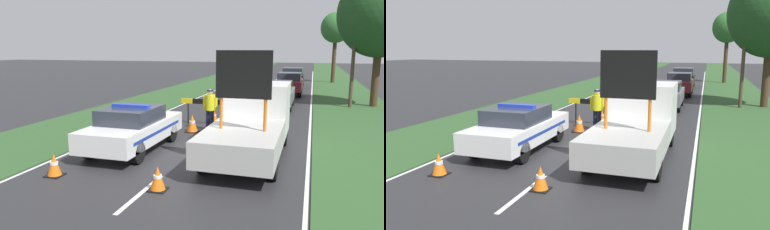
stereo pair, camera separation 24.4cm
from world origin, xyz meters
TOP-DOWN VIEW (x-y plane):
  - ground_plane at (0.00, 0.00)m, footprint 160.00×160.00m
  - lane_markings at (0.00, 14.91)m, footprint 7.66×63.62m
  - grass_verge_left at (-6.07, 20.00)m, footprint 4.37×120.00m
  - grass_verge_right at (6.07, 20.00)m, footprint 4.37×120.00m
  - police_car at (-1.94, -0.32)m, footprint 1.89×4.67m
  - work_truck at (1.94, 0.58)m, footprint 2.14×5.95m
  - road_barrier at (-0.28, 4.49)m, footprint 3.21×0.08m
  - police_officer at (-0.23, 3.35)m, footprint 0.63×0.40m
  - pedestrian_civilian at (0.52, 3.74)m, footprint 0.56×0.36m
  - traffic_cone_near_police at (-2.77, -3.41)m, footprint 0.45×0.45m
  - traffic_cone_centre_front at (0.31, -3.51)m, footprint 0.44×0.44m
  - traffic_cone_near_truck at (-0.87, 2.91)m, footprint 0.53×0.53m
  - traffic_cone_behind_barrier at (-0.55, 5.32)m, footprint 0.39×0.39m
  - queued_car_suv_grey at (1.90, 10.43)m, footprint 1.72×4.13m
  - queued_car_wagon_maroon at (2.14, 17.03)m, footprint 1.85×4.03m
  - queued_car_sedan_black at (2.08, 22.93)m, footprint 1.87×4.13m
  - roadside_tree_near_left at (5.68, 28.41)m, footprint 2.85×2.85m
  - roadside_tree_near_right at (7.28, 12.59)m, footprint 4.75×4.75m
  - utility_pole at (5.92, 11.84)m, footprint 1.20×0.20m

SIDE VIEW (x-z plane):
  - ground_plane at x=0.00m, z-range 0.00..0.00m
  - lane_markings at x=0.00m, z-range 0.00..0.01m
  - grass_verge_left at x=-6.07m, z-range 0.00..0.03m
  - grass_verge_right at x=6.07m, z-range 0.00..0.03m
  - traffic_cone_behind_barrier at x=-0.55m, z-range 0.00..0.54m
  - traffic_cone_centre_front at x=0.31m, z-range 0.00..0.61m
  - traffic_cone_near_police at x=-2.77m, z-range 0.00..0.62m
  - traffic_cone_near_truck at x=-0.87m, z-range 0.00..0.72m
  - police_car at x=-1.94m, z-range -0.02..1.56m
  - queued_car_suv_grey at x=1.90m, z-range 0.03..1.59m
  - queued_car_wagon_maroon at x=2.14m, z-range 0.03..1.67m
  - queued_car_sedan_black at x=2.08m, z-range 0.01..1.72m
  - pedestrian_civilian at x=0.52m, z-range 0.14..1.70m
  - road_barrier at x=-0.28m, z-range 0.39..1.56m
  - police_officer at x=-0.23m, z-range 0.17..1.91m
  - work_truck at x=1.94m, z-range -0.59..2.78m
  - utility_pole at x=5.92m, z-range 0.11..6.52m
  - roadside_tree_near_left at x=5.68m, z-range 1.88..8.77m
  - roadside_tree_near_right at x=7.28m, z-range 1.41..9.26m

